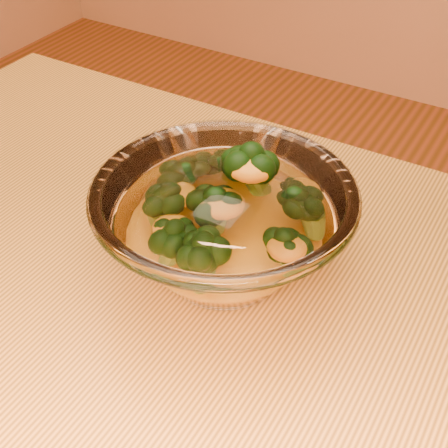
% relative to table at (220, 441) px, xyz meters
% --- Properties ---
extents(table, '(1.20, 0.80, 0.75)m').
position_rel_table_xyz_m(table, '(0.00, 0.00, 0.00)').
color(table, gold).
rests_on(table, ground).
extents(glass_bowl, '(0.25, 0.25, 0.11)m').
position_rel_table_xyz_m(glass_bowl, '(-0.06, 0.11, 0.16)').
color(glass_bowl, white).
rests_on(glass_bowl, table).
extents(cheese_sauce, '(0.13, 0.13, 0.04)m').
position_rel_table_xyz_m(cheese_sauce, '(-0.06, 0.11, 0.13)').
color(cheese_sauce, orange).
rests_on(cheese_sauce, glass_bowl).
extents(broccoli_heap, '(0.17, 0.16, 0.10)m').
position_rel_table_xyz_m(broccoli_heap, '(-0.07, 0.13, 0.17)').
color(broccoli_heap, black).
rests_on(broccoli_heap, cheese_sauce).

